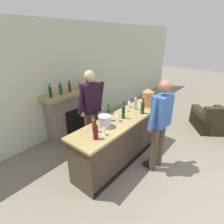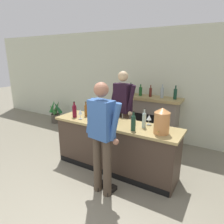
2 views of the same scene
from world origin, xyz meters
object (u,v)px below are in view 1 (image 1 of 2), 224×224
object	(u,v)px
armchair_black	(212,121)
wine_bottle_chardonnay_pale	(94,124)
wine_bottle_riesling_slim	(136,103)
wine_glass_near_bucket	(127,107)
copper_dispenser	(148,97)
wine_glass_front_right	(129,102)
ice_bucket_steel	(105,121)
person_customer	(160,123)
wine_bottle_burgundy_dark	(109,114)
fireplace_stone	(72,112)
wine_glass_front_left	(118,115)
wine_bottle_cabernet_heavy	(143,107)
wine_bottle_merlot_tall	(123,111)
wine_glass_by_dispenser	(104,128)
person_bartender	(91,110)
wine_bottle_port_short	(96,131)

from	to	relation	value
armchair_black	wine_bottle_chardonnay_pale	distance (m)	3.58
wine_bottle_riesling_slim	wine_glass_near_bucket	distance (m)	0.23
copper_dispenser	armchair_black	bearing A→B (deg)	-34.53
wine_glass_front_right	ice_bucket_steel	bearing A→B (deg)	-170.30
armchair_black	copper_dispenser	bearing A→B (deg)	145.47
person_customer	ice_bucket_steel	bearing A→B (deg)	131.63
wine_bottle_burgundy_dark	fireplace_stone	bearing A→B (deg)	78.36
copper_dispenser	wine_bottle_chardonnay_pale	world-z (taller)	copper_dispenser
armchair_black	copper_dispenser	world-z (taller)	copper_dispenser
wine_bottle_riesling_slim	wine_glass_front_left	xyz separation A→B (m)	(-0.69, -0.05, -0.02)
wine_bottle_chardonnay_pale	wine_bottle_cabernet_heavy	bearing A→B (deg)	-12.29
armchair_black	wine_bottle_cabernet_heavy	bearing A→B (deg)	153.79
person_customer	wine_glass_front_right	bearing A→B (deg)	67.38
wine_bottle_riesling_slim	fireplace_stone	bearing A→B (deg)	106.54
wine_bottle_burgundy_dark	wine_bottle_merlot_tall	bearing A→B (deg)	-31.47
wine_glass_near_bucket	wine_glass_front_left	xyz separation A→B (m)	(-0.48, -0.13, 0.02)
fireplace_stone	wine_glass_by_dispenser	xyz separation A→B (m)	(-0.75, -1.77, 0.48)
wine_glass_by_dispenser	person_customer	bearing A→B (deg)	-32.68
person_customer	ice_bucket_steel	xyz separation A→B (m)	(-0.65, 0.73, 0.07)
wine_bottle_chardonnay_pale	fireplace_stone	bearing A→B (deg)	63.72
person_customer	wine_bottle_chardonnay_pale	bearing A→B (deg)	139.49
copper_dispenser	wine_bottle_merlot_tall	world-z (taller)	copper_dispenser
person_bartender	wine_bottle_riesling_slim	size ratio (longest dim) A/B	5.43
wine_bottle_riesling_slim	wine_glass_front_right	xyz separation A→B (m)	(0.02, 0.17, -0.02)
copper_dispenser	wine_glass_front_left	xyz separation A→B (m)	(-1.02, 0.06, -0.08)
wine_bottle_merlot_tall	wine_glass_by_dispenser	size ratio (longest dim) A/B	1.83
person_customer	wine_bottle_burgundy_dark	world-z (taller)	person_customer
armchair_black	wine_bottle_chardonnay_pale	world-z (taller)	wine_bottle_chardonnay_pale
fireplace_stone	wine_glass_front_left	world-z (taller)	fireplace_stone
fireplace_stone	wine_glass_by_dispenser	distance (m)	1.98
person_customer	wine_bottle_riesling_slim	world-z (taller)	person_customer
wine_bottle_riesling_slim	wine_bottle_port_short	bearing A→B (deg)	-173.68
wine_bottle_port_short	wine_bottle_chardonnay_pale	bearing A→B (deg)	50.94
person_bartender	wine_bottle_burgundy_dark	world-z (taller)	person_bartender
wine_bottle_merlot_tall	wine_glass_by_dispenser	xyz separation A→B (m)	(-0.70, -0.12, -0.02)
ice_bucket_steel	wine_glass_by_dispenser	xyz separation A→B (m)	(-0.21, -0.18, 0.03)
copper_dispenser	wine_bottle_port_short	distance (m)	1.73
wine_bottle_riesling_slim	wine_glass_by_dispenser	distance (m)	1.24
armchair_black	wine_glass_front_right	bearing A→B (deg)	144.10
wine_bottle_merlot_tall	wine_bottle_chardonnay_pale	bearing A→B (deg)	173.65
wine_bottle_port_short	wine_glass_near_bucket	bearing A→B (deg)	10.85
armchair_black	fireplace_stone	bearing A→B (deg)	130.93
wine_bottle_burgundy_dark	wine_bottle_chardonnay_pale	size ratio (longest dim) A/B	1.09
wine_bottle_burgundy_dark	ice_bucket_steel	bearing A→B (deg)	-155.59
armchair_black	wine_bottle_merlot_tall	xyz separation A→B (m)	(-2.52, 1.20, 0.82)
person_customer	wine_glass_by_dispenser	size ratio (longest dim) A/B	9.32
armchair_black	wine_bottle_port_short	xyz separation A→B (m)	(-3.39, 1.10, 0.81)
armchair_black	copper_dispenser	size ratio (longest dim) A/B	2.91
wine_bottle_merlot_tall	wine_glass_front_right	world-z (taller)	wine_bottle_merlot_tall
ice_bucket_steel	wine_glass_front_right	bearing A→B (deg)	9.70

